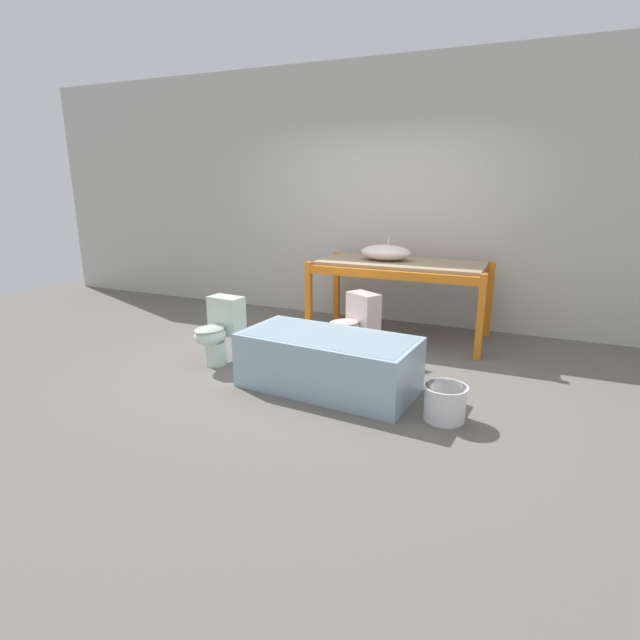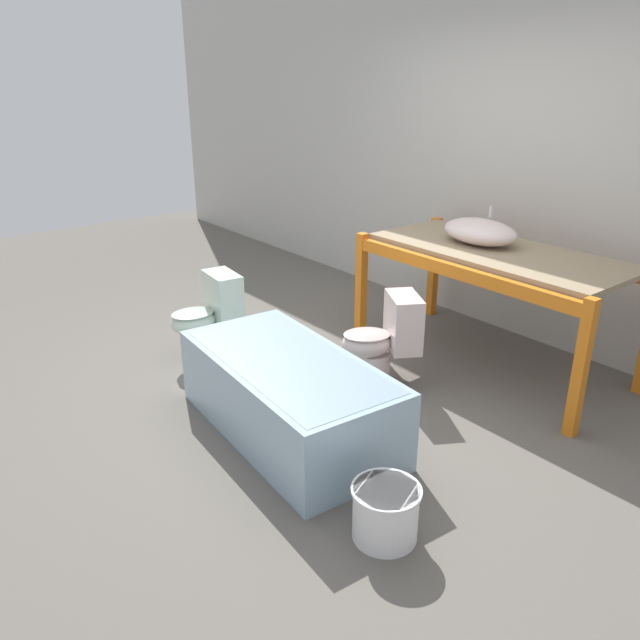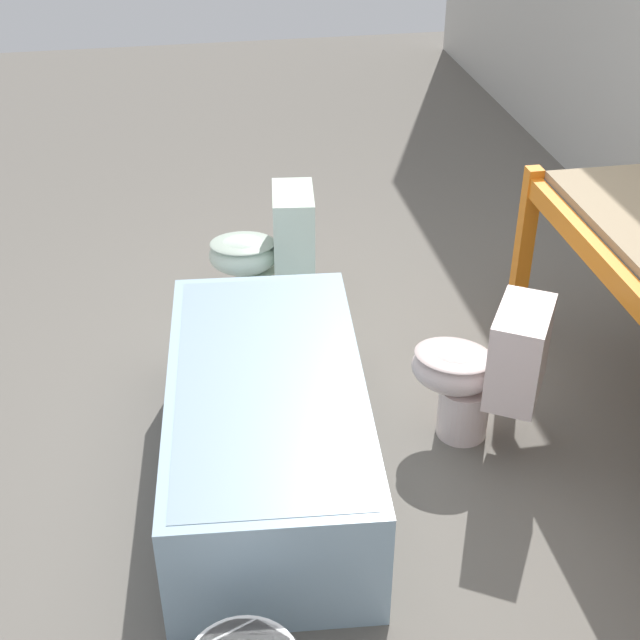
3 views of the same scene
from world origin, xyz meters
The scene contains 8 objects.
ground_plane centered at (0.00, 0.00, 0.00)m, with size 12.00×12.00×0.00m, color #666059.
warehouse_wall_rear centered at (0.00, 1.93, 1.60)m, with size 10.80×0.08×3.20m.
shelving_rack centered at (0.40, 1.23, 0.77)m, with size 1.99×0.94×0.89m.
sink_basin centered at (0.21, 1.25, 0.98)m, with size 0.59×0.39×0.26m.
bathtub_main centered at (0.24, -0.52, 0.28)m, with size 1.58×0.86×0.49m.
toilet_near centered at (-1.01, -0.36, 0.35)m, with size 0.37×0.56×0.66m.
toilet_far centered at (0.15, 0.37, 0.35)m, with size 0.54×0.61×0.66m.
bucket_white centered at (1.30, -0.72, 0.15)m, with size 0.33×0.33×0.28m.
Camera 2 is at (2.97, -2.46, 2.08)m, focal length 35.00 mm.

